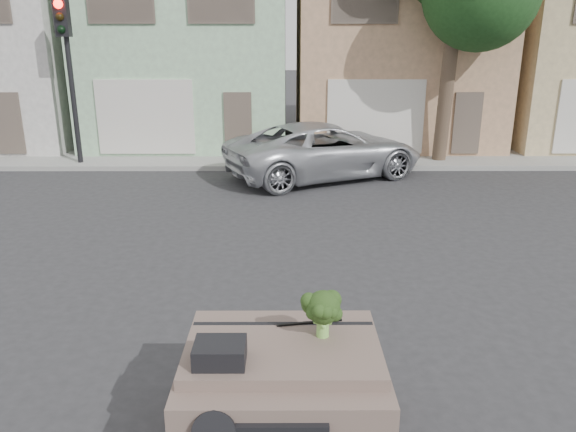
{
  "coord_description": "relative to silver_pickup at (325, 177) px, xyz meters",
  "views": [
    {
      "loc": [
        0.04,
        -7.9,
        4.03
      ],
      "look_at": [
        0.06,
        0.5,
        1.3
      ],
      "focal_mm": 35.0,
      "sensor_mm": 36.0,
      "label": 1
    }
  ],
  "objects": [
    {
      "name": "ground_plane",
      "position": [
        -1.18,
        -8.23,
        0.0
      ],
      "size": [
        120.0,
        120.0,
        0.0
      ],
      "primitive_type": "plane",
      "color": "#303033",
      "rests_on": "ground"
    },
    {
      "name": "traffic_signal",
      "position": [
        -7.68,
        1.27,
        2.55
      ],
      "size": [
        0.4,
        0.4,
        5.1
      ],
      "primitive_type": "cube",
      "color": "black",
      "rests_on": "ground"
    },
    {
      "name": "broccoli",
      "position": [
        -0.77,
        -11.1,
        1.37
      ],
      "size": [
        0.58,
        0.58,
        0.5
      ],
      "primitive_type": "cube",
      "rotation": [
        0.0,
        0.0,
        2.41
      ],
      "color": "#203613",
      "rests_on": "car_dashboard"
    },
    {
      "name": "car_dashboard",
      "position": [
        -1.18,
        -11.23,
        0.56
      ],
      "size": [
        2.0,
        1.8,
        1.12
      ],
      "primitive_type": "cube",
      "color": "#6C584E",
      "rests_on": "ground"
    },
    {
      "name": "tree_near",
      "position": [
        3.82,
        1.57,
        4.25
      ],
      "size": [
        4.4,
        4.0,
        8.5
      ],
      "primitive_type": "cube",
      "color": "#1B3F19",
      "rests_on": "ground"
    },
    {
      "name": "silver_pickup",
      "position": [
        0.0,
        0.0,
        0.0
      ],
      "size": [
        6.38,
        4.87,
        1.61
      ],
      "primitive_type": "imported",
      "rotation": [
        0.0,
        0.0,
        2.01
      ],
      "color": "silver",
      "rests_on": "ground"
    },
    {
      "name": "townhouse_mint",
      "position": [
        -4.68,
        6.27,
        3.77
      ],
      "size": [
        7.2,
        8.2,
        7.55
      ],
      "primitive_type": "cube",
      "color": "#9FCAA0",
      "rests_on": "ground"
    },
    {
      "name": "wiper_arm",
      "position": [
        -0.9,
        -10.85,
        1.13
      ],
      "size": [
        0.69,
        0.15,
        0.02
      ],
      "primitive_type": "cube",
      "rotation": [
        0.0,
        0.0,
        0.17
      ],
      "color": "black",
      "rests_on": "car_dashboard"
    },
    {
      "name": "instrument_hump",
      "position": [
        -1.76,
        -11.58,
        1.22
      ],
      "size": [
        0.48,
        0.38,
        0.2
      ],
      "primitive_type": "cube",
      "color": "black",
      "rests_on": "car_dashboard"
    },
    {
      "name": "townhouse_tan",
      "position": [
        2.82,
        6.27,
        3.77
      ],
      "size": [
        7.2,
        8.2,
        7.55
      ],
      "primitive_type": "cube",
      "color": "tan",
      "rests_on": "ground"
    },
    {
      "name": "sidewalk",
      "position": [
        -1.18,
        2.27,
        0.07
      ],
      "size": [
        40.0,
        3.0,
        0.15
      ],
      "primitive_type": "cube",
      "color": "gray",
      "rests_on": "ground"
    }
  ]
}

